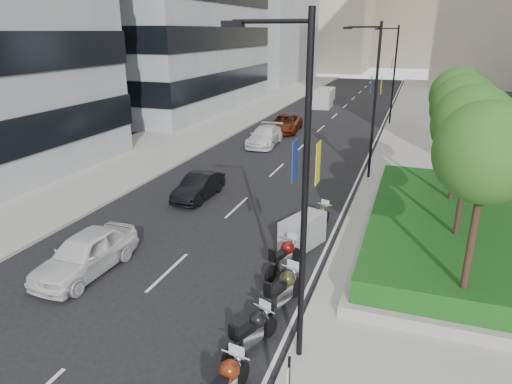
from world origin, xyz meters
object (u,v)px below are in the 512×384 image
at_px(car_d, 285,123).
at_px(delivery_van, 324,99).
at_px(motorcycle_4, 284,257).
at_px(car_b, 199,187).
at_px(car_c, 265,136).
at_px(motorcycle_2, 252,331).
at_px(motorcycle_3, 283,290).
at_px(motorcycle_5, 303,232).
at_px(lamp_post_2, 393,70).
at_px(motorcycle_6, 320,217).
at_px(car_a, 86,253).
at_px(lamp_post_1, 373,94).
at_px(lamp_post_0, 299,183).

xyz_separation_m(car_d, delivery_van, (0.46, 14.80, 0.24)).
relative_size(motorcycle_4, car_d, 0.43).
xyz_separation_m(car_b, car_c, (-0.44, 12.55, 0.08)).
height_order(car_c, car_d, car_d).
bearing_deg(motorcycle_2, car_b, 54.28).
relative_size(motorcycle_3, motorcycle_5, 0.99).
bearing_deg(delivery_van, motorcycle_3, -83.09).
relative_size(lamp_post_2, motorcycle_3, 3.77).
relative_size(motorcycle_5, delivery_van, 0.48).
xyz_separation_m(motorcycle_2, car_d, (-7.21, 28.73, 0.14)).
distance_m(car_b, car_d, 18.05).
xyz_separation_m(lamp_post_2, motorcycle_4, (-1.56, -30.55, -4.45)).
xyz_separation_m(motorcycle_6, car_a, (-7.34, -6.83, 0.23)).
distance_m(lamp_post_2, motorcycle_4, 30.91).
height_order(lamp_post_1, motorcycle_5, lamp_post_1).
bearing_deg(motorcycle_3, lamp_post_1, 12.51).
bearing_deg(car_c, motorcycle_3, -73.43).
height_order(motorcycle_2, car_d, car_d).
height_order(motorcycle_3, car_d, car_d).
height_order(car_b, car_d, car_d).
bearing_deg(car_d, motorcycle_6, -74.67).
bearing_deg(motorcycle_4, lamp_post_0, -144.95).
distance_m(motorcycle_6, car_d, 21.10).
bearing_deg(motorcycle_6, motorcycle_2, -169.07).
xyz_separation_m(lamp_post_2, motorcycle_2, (-1.18, -35.08, -4.47)).
bearing_deg(delivery_van, motorcycle_2, -83.88).
height_order(motorcycle_2, motorcycle_3, motorcycle_3).
height_order(lamp_post_1, delivery_van, lamp_post_1).
distance_m(car_c, car_d, 5.50).
relative_size(motorcycle_5, car_a, 0.53).
bearing_deg(motorcycle_3, car_a, 107.45).
xyz_separation_m(lamp_post_0, motorcycle_4, (-1.56, 4.45, -4.45)).
relative_size(lamp_post_2, car_a, 1.98).
bearing_deg(car_b, motorcycle_5, -29.66).
height_order(lamp_post_1, car_a, lamp_post_1).
relative_size(motorcycle_6, car_b, 0.52).
height_order(lamp_post_0, motorcycle_5, lamp_post_0).
relative_size(motorcycle_3, motorcycle_4, 1.06).
bearing_deg(lamp_post_2, lamp_post_0, -90.00).
height_order(lamp_post_1, car_c, lamp_post_1).
bearing_deg(lamp_post_0, motorcycle_5, 101.90).
distance_m(car_d, delivery_van, 14.81).
distance_m(lamp_post_0, car_d, 30.16).
xyz_separation_m(motorcycle_2, car_a, (-7.27, 2.09, 0.18)).
bearing_deg(lamp_post_0, car_d, 106.33).
height_order(car_a, car_d, car_a).
xyz_separation_m(lamp_post_0, car_c, (-8.51, 23.15, -4.34)).
relative_size(lamp_post_2, car_b, 2.27).
relative_size(lamp_post_1, motorcycle_5, 3.72).
bearing_deg(motorcycle_2, motorcycle_3, 15.49).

